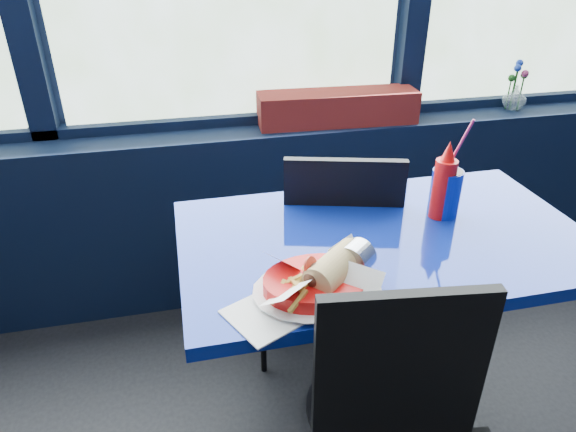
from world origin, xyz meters
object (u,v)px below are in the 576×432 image
Objects in this scene: near_table at (380,285)px; planter_box at (338,107)px; ketchup_bottle at (443,184)px; chair_near_back at (322,246)px; soda_cup at (445,192)px; food_basket at (320,280)px; flower_vase at (515,95)px.

near_table is 1.75× the size of planter_box.
planter_box is 0.80m from ketchup_bottle.
near_table is 0.34m from chair_near_back.
near_table is 3.79× the size of soda_cup.
ketchup_bottle is (0.30, -0.25, 0.34)m from chair_near_back.
food_basket reaches higher than near_table.
near_table is 5.32× the size of flower_vase.
chair_near_back is (-0.09, 0.32, -0.05)m from near_table.
flower_vase is (0.99, 0.87, 0.30)m from near_table.
chair_near_back reaches higher than near_table.
ketchup_bottle is at bearing -81.07° from planter_box.
soda_cup is at bearing -134.27° from flower_vase.
near_table is 0.37m from ketchup_bottle.
planter_box is 2.04× the size of food_basket.
near_table is at bearing -160.61° from soda_cup.
chair_near_back is at bearing 55.63° from food_basket.
chair_near_back is 0.67m from planter_box.
flower_vase reaches higher than food_basket.
food_basket is at bearing -139.75° from near_table.
flower_vase is (1.08, 0.54, 0.35)m from chair_near_back.
food_basket is at bearing -148.12° from ketchup_bottle.
ketchup_bottle is 0.78× the size of soda_cup.
planter_box is at bearing 53.71° from food_basket.
flower_vase is at bearing -137.75° from chair_near_back.
soda_cup is at bearing 157.58° from chair_near_back.
chair_near_back is at bearing 105.46° from near_table.
soda_cup is at bearing 19.39° from near_table.
food_basket is (-0.39, -1.09, -0.08)m from planter_box.
soda_cup is (0.10, -0.78, -0.04)m from planter_box.
flower_vase is 1.66m from food_basket.
soda_cup reaches higher than chair_near_back.
ketchup_bottle is at bearing 15.27° from food_basket.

